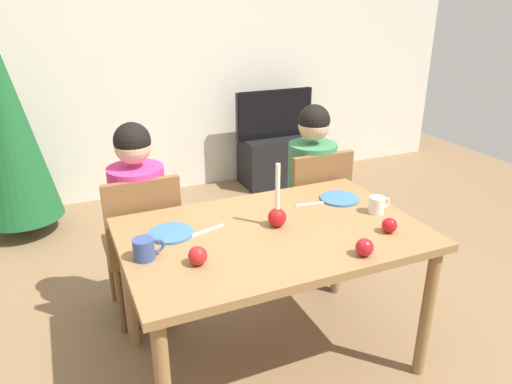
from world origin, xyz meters
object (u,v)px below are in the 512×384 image
plate_left (171,233)px  plate_right (340,199)px  chair_right (313,208)px  candle_centerpiece (277,214)px  tv_stand (274,160)px  apple_by_left_plate (365,247)px  mug_right (377,205)px  person_left_child (141,228)px  christmas_tree (6,124)px  chair_left (143,240)px  mug_left (145,249)px  tv (274,114)px  apple_near_candle (389,225)px  dining_table (273,246)px  apple_by_right_mug (198,256)px  person_right_child (310,198)px

plate_left → plate_right: size_ratio=1.00×
chair_right → candle_centerpiece: size_ratio=2.86×
chair_right → plate_right: size_ratio=4.29×
tv_stand → apple_by_left_plate: apple_by_left_plate is taller
tv_stand → mug_right: mug_right is taller
person_left_child → plate_left: size_ratio=5.57×
person_left_child → christmas_tree: size_ratio=0.68×
chair_left → mug_left: size_ratio=6.73×
tv → candle_centerpiece: 2.51m
mug_right → tv: bearing=76.9°
tv_stand → plate_left: (-1.56, -2.15, 0.52)m
person_left_child → apple_near_candle: size_ratio=16.45×
tv → mug_left: bearing=-126.4°
dining_table → tv_stand: bearing=64.2°
tv → apple_by_right_mug: (-1.52, -2.45, 0.08)m
dining_table → plate_left: bearing=161.2°
christmas_tree → apple_by_right_mug: 2.39m
christmas_tree → plate_left: christmas_tree is taller
plate_left → mug_right: 1.03m
dining_table → apple_by_right_mug: bearing=-159.8°
person_left_child → plate_right: 1.11m
tv_stand → mug_right: (-0.54, -2.33, 0.55)m
person_left_child → mug_right: 1.29m
apple_by_right_mug → christmas_tree: bearing=108.9°
christmas_tree → apple_by_left_plate: (1.44, -2.47, -0.10)m
chair_right → person_right_child: 0.07m
dining_table → christmas_tree: 2.42m
dining_table → apple_by_left_plate: (0.25, -0.36, 0.12)m
candle_centerpiece → plate_right: 0.48m
mug_left → mug_right: 1.17m
person_right_child → apple_near_candle: person_right_child is taller
chair_left → candle_centerpiece: candle_centerpiece is taller
christmas_tree → apple_by_left_plate: 2.86m
person_left_child → tv: person_left_child is taller
mug_left → apple_near_candle: bearing=-11.0°
apple_near_candle → person_left_child: bearing=138.8°
apple_by_left_plate → apple_by_right_mug: size_ratio=0.97×
tv_stand → candle_centerpiece: size_ratio=2.03×
candle_centerpiece → chair_left: bearing=133.7°
tv_stand → mug_left: size_ratio=4.79×
tv_stand → apple_by_left_plate: bearing=-107.8°
person_right_child → tv: size_ratio=1.48×
person_right_child → apple_by_left_plate: size_ratio=15.07×
dining_table → plate_left: (-0.45, 0.15, 0.09)m
dining_table → apple_by_right_mug: 0.46m
chair_left → mug_left: chair_left is taller
person_left_child → christmas_tree: christmas_tree is taller
chair_right → plate_left: chair_right is taller
person_right_child → apple_near_candle: 0.90m
person_left_child → plate_left: (0.06, -0.49, 0.19)m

